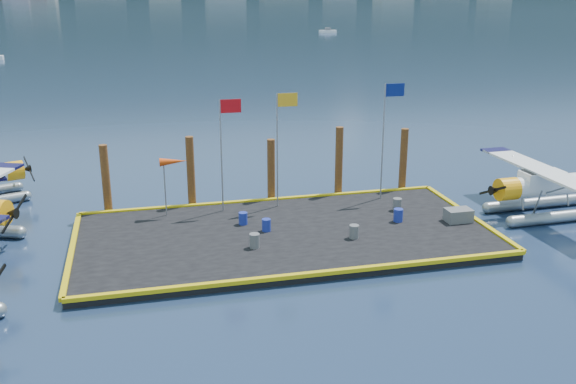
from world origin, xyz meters
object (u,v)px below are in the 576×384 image
Objects in this scene: drum_4 at (397,204)px; drum_5 at (243,218)px; crate at (458,215)px; flagpole_blue at (387,124)px; flagpole_yellow at (281,133)px; piling_3 at (339,164)px; piling_0 at (106,181)px; piling_1 at (191,174)px; flagpole_red at (225,138)px; drum_0 at (266,225)px; piling_4 at (403,162)px; drum_1 at (354,232)px; windsock at (173,163)px; piling_2 at (271,172)px; drum_2 at (398,215)px; seaplane_d at (547,189)px; drum_3 at (255,241)px.

drum_4 reaches higher than drum_5.
flagpole_blue reaches higher than crate.
flagpole_yellow is (-8.30, 4.45, 3.78)m from crate.
piling_0 is at bearing 180.00° from piling_3.
flagpole_red is at bearing -43.15° from piling_1.
drum_0 is at bearing -33.49° from piling_0.
flagpole_red is 7.33m from piling_3.
piling_3 is 1.07× the size of piling_4.
drum_1 is at bearing -66.45° from flagpole_yellow.
drum_0 is 0.15× the size of piling_1.
drum_4 is 12.10m from windsock.
piling_3 reaches higher than piling_2.
flagpole_red is at bearing 102.19° from drum_5.
drum_2 is 3.09m from crate.
drum_5 is at bearing 169.36° from drum_2.
piling_0 is (-6.21, 1.60, -2.40)m from flagpole_red.
windsock reaches higher than drum_5.
flagpole_yellow is 1.55× the size of piling_4.
drum_5 is 11.02m from crate.
flagpole_blue is at bearing 62.83° from seaplane_d.
flagpole_blue reaches higher than drum_1.
seaplane_d is at bearing -41.50° from piling_4.
crate is 10.50m from piling_2.
drum_5 is (-16.34, 1.47, -0.82)m from seaplane_d.
crate is at bearing -5.69° from drum_0.
drum_4 is at bearing 42.31° from drum_1.
drum_5 is 0.14× the size of piling_3.
drum_2 is (2.95, 1.63, 0.01)m from drum_1.
drum_0 is at bearing -39.65° from windsock.
piling_4 is at bearing 0.00° from piling_0.
piling_3 reaches higher than drum_3.
drum_5 is at bearing -35.22° from windsock.
piling_1 is at bearing 180.00° from piling_3.
drum_4 is 0.17× the size of piling_4.
piling_0 reaches higher than windsock.
flagpole_blue is 15.51m from piling_0.
drum_4 is at bearing -13.34° from flagpole_red.
flagpole_yellow is at bearing -168.40° from piling_4.
drum_3 is 12.52m from piling_4.
flagpole_blue is at bearing 14.99° from drum_5.
piling_3 is (6.30, 3.88, 1.44)m from drum_5.
flagpole_yellow is (1.55, 3.47, 3.80)m from drum_0.
windsock reaches higher than drum_4.
crate is at bearing 5.06° from drum_3.
seaplane_d is at bearing 5.78° from drum_3.
piling_0 is at bearing 133.72° from drum_3.
piling_0 is at bearing 166.20° from drum_4.
drum_0 is 5.26m from flagpole_red.
drum_4 is 0.10× the size of flagpole_blue.
seaplane_d is at bearing -13.06° from piling_0.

